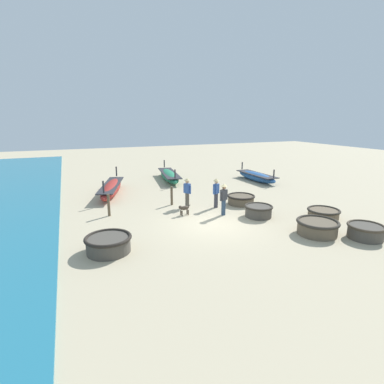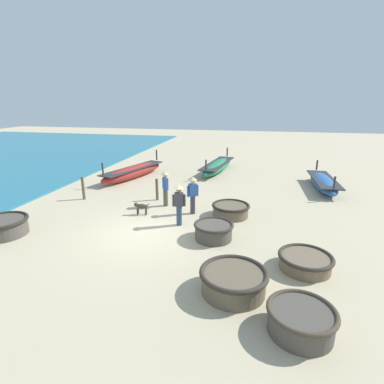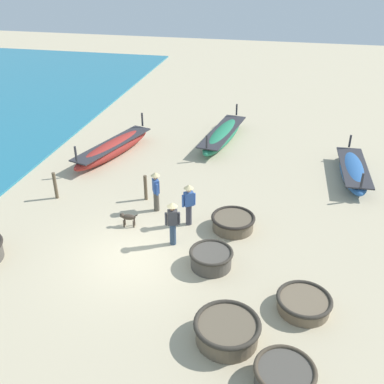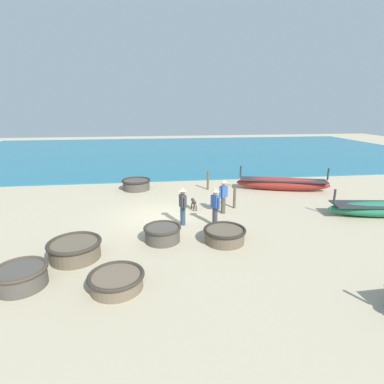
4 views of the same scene
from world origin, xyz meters
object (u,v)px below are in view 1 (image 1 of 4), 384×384
Objects in this scene: coracle_tilted at (323,213)px; fisherman_with_hat at (216,191)px; long_boat_white_hull at (256,176)px; dog at (184,208)px; coracle_nearest at (108,243)px; long_boat_green_hull at (169,176)px; coracle_center at (241,199)px; fisherman_standing_right at (187,191)px; fisherman_by_coracle at (224,197)px; mooring_post_mid_beach at (109,205)px; coracle_far_right at (258,211)px; coracle_front_left at (317,227)px; coracle_upturned at (366,231)px; long_boat_blue_hull at (111,188)px; mooring_post_inland at (172,196)px.

fisherman_with_hat is (-4.21, 3.72, 0.71)m from coracle_tilted.
dog is at bearing -145.32° from long_boat_white_hull.
long_boat_green_hull is at bearing 61.78° from coracle_nearest.
fisherman_with_hat reaches higher than dog.
coracle_tilted is at bearing -55.83° from coracle_center.
fisherman_standing_right and fisherman_by_coracle have the same top height.
fisherman_with_hat reaches higher than mooring_post_mid_beach.
coracle_far_right is at bearing -23.64° from mooring_post_mid_beach.
coracle_front_left is 11.38m from long_boat_white_hull.
long_boat_white_hull is (12.76, 8.92, 0.01)m from coracle_nearest.
coracle_tilted is 2.74m from coracle_upturned.
coracle_tilted is at bearing -25.95° from dog.
coracle_front_left is 1.07× the size of fisherman_with_hat.
coracle_nearest is 7.37m from fisherman_with_hat.
dog is at bearing 135.58° from coracle_upturned.
long_boat_green_hull is (-2.23, 13.56, 0.03)m from coracle_front_left.
long_boat_blue_hull reaches higher than coracle_center.
coracle_tilted is at bearing -0.55° from coracle_nearest.
fisherman_with_hat reaches higher than long_boat_green_hull.
long_boat_green_hull is at bearing 76.27° from dog.
long_boat_blue_hull is 4.80m from mooring_post_inland.
fisherman_by_coracle is at bearing 148.18° from coracle_far_right.
coracle_far_right is 0.26× the size of long_boat_blue_hull.
long_boat_green_hull reaches higher than coracle_center.
long_boat_white_hull reaches higher than coracle_front_left.
coracle_nearest reaches higher than coracle_tilted.
coracle_nearest reaches higher than coracle_upturned.
coracle_front_left is at bearing -141.56° from coracle_tilted.
mooring_post_inland is (-0.67, 0.75, -0.41)m from fisherman_standing_right.
fisherman_by_coracle is at bearing 20.23° from coracle_nearest.
fisherman_with_hat is at bearing 112.74° from coracle_front_left.
fisherman_standing_right reaches higher than coracle_front_left.
fisherman_with_hat is at bearing -34.36° from mooring_post_inland.
coracle_far_right is 3.14m from coracle_front_left.
fisherman_standing_right is (-7.82, -4.59, 0.60)m from long_boat_white_hull.
coracle_nearest reaches higher than dog.
long_boat_white_hull is at bearing 30.38° from fisherman_standing_right.
long_boat_white_hull reaches higher than coracle_far_right.
fisherman_standing_right is 1.62m from dog.
fisherman_standing_right is at bearing -149.62° from long_boat_white_hull.
mooring_post_mid_beach is (-5.52, 2.14, -0.38)m from fisherman_by_coracle.
coracle_center is 3.90m from dog.
fisherman_by_coracle is 2.14m from dog.
fisherman_by_coracle is at bearing -21.18° from mooring_post_mid_beach.
mooring_post_inland is 0.94× the size of mooring_post_mid_beach.
fisherman_with_hat is 2.34m from dog.
coracle_front_left is at bearing -83.99° from coracle_center.
fisherman_with_hat is at bearing 15.71° from dog.
fisherman_standing_right is at bearing 153.98° from fisherman_with_hat.
long_boat_green_hull is 8.29× the size of dog.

